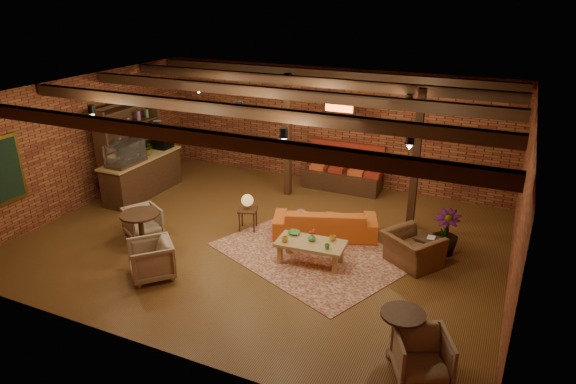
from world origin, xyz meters
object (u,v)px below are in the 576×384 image
at_px(armchair_a, 143,221).
at_px(armchair_far, 422,354).
at_px(sofa, 325,222).
at_px(plant_tall, 451,189).
at_px(side_table_book, 427,239).
at_px(coffee_table, 310,244).
at_px(side_table_lamp, 247,203).
at_px(round_table_right, 402,328).
at_px(armchair_right, 413,244).
at_px(armchair_b, 151,258).
at_px(round_table_left, 141,225).

relative_size(armchair_a, armchair_far, 0.95).
bearing_deg(sofa, plant_tall, 165.46).
relative_size(sofa, armchair_a, 3.09).
bearing_deg(armchair_a, side_table_book, -46.07).
bearing_deg(coffee_table, side_table_lamp, 156.26).
bearing_deg(side_table_lamp, round_table_right, -34.64).
relative_size(armchair_a, armchair_right, 0.71).
distance_m(armchair_b, armchair_far, 5.24).
distance_m(armchair_a, armchair_right, 5.84).
height_order(side_table_book, plant_tall, plant_tall).
distance_m(sofa, side_table_book, 2.24).
relative_size(sofa, side_table_lamp, 2.63).
relative_size(side_table_lamp, armchair_b, 1.06).
xyz_separation_m(side_table_book, round_table_right, (0.22, -3.24, 0.09)).
xyz_separation_m(side_table_lamp, side_table_book, (3.95, 0.36, -0.23)).
distance_m(side_table_lamp, armchair_right, 3.75).
relative_size(armchair_a, armchair_b, 0.91).
relative_size(side_table_lamp, armchair_a, 1.17).
xyz_separation_m(coffee_table, side_table_lamp, (-1.87, 0.82, 0.24)).
bearing_deg(armchair_a, plant_tall, -44.09).
distance_m(side_table_book, plant_tall, 1.13).
distance_m(coffee_table, armchair_far, 3.55).
bearing_deg(side_table_book, armchair_a, -164.81).
height_order(round_table_left, armchair_right, armchair_right).
bearing_deg(side_table_lamp, armchair_far, -34.93).
relative_size(sofa, armchair_right, 2.20).
height_order(round_table_right, plant_tall, plant_tall).
height_order(side_table_lamp, armchair_far, side_table_lamp).
distance_m(round_table_right, armchair_far, 0.48).
xyz_separation_m(armchair_b, side_table_book, (4.63, 2.94, 0.02)).
height_order(sofa, side_table_lamp, side_table_lamp).
bearing_deg(side_table_lamp, sofa, 14.08).
relative_size(sofa, armchair_far, 2.94).
relative_size(round_table_right, plant_tall, 0.27).
height_order(armchair_a, armchair_far, armchair_far).
bearing_deg(armchair_a, round_table_right, -76.18).
bearing_deg(armchair_right, round_table_left, 52.37).
xyz_separation_m(round_table_left, armchair_b, (0.87, -0.79, -0.16)).
relative_size(side_table_lamp, armchair_right, 0.83).
distance_m(round_table_left, armchair_a, 0.72).
height_order(coffee_table, armchair_a, armchair_a).
relative_size(round_table_left, round_table_right, 1.08).
bearing_deg(armchair_a, coffee_table, -55.00).
relative_size(armchair_b, armchair_far, 1.05).
distance_m(coffee_table, side_table_lamp, 2.06).
xyz_separation_m(coffee_table, armchair_right, (1.87, 0.79, 0.04)).
xyz_separation_m(armchair_right, plant_tall, (0.51, 0.71, 1.01)).
relative_size(armchair_b, armchair_right, 0.79).
distance_m(sofa, coffee_table, 1.27).
xyz_separation_m(armchair_a, armchair_b, (1.29, -1.33, 0.04)).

